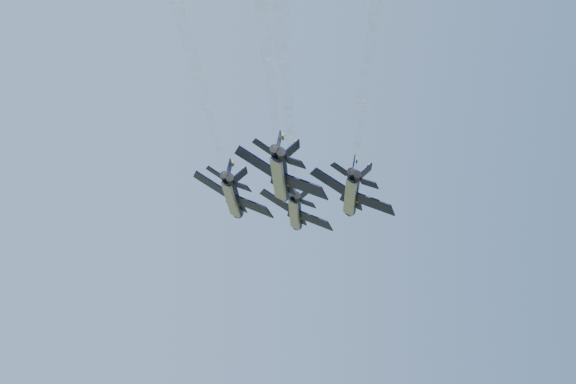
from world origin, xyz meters
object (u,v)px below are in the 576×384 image
object	(u,v)px
jet_right	(352,195)
jet_left	(234,197)
jet_lead	(296,212)
jet_slot	(281,177)

from	to	relation	value
jet_right	jet_left	bearing A→B (deg)	178.26
jet_lead	jet_slot	distance (m)	28.70
jet_left	jet_slot	distance (m)	16.76
jet_lead	jet_right	xyz separation A→B (m)	(3.68, -17.58, 0.00)
jet_lead	jet_left	size ratio (longest dim) A/B	1.00
jet_left	jet_lead	bearing A→B (deg)	58.64
jet_lead	jet_slot	bearing A→B (deg)	-89.85
jet_lead	jet_left	bearing A→B (deg)	-121.36
jet_left	jet_right	xyz separation A→B (m)	(17.16, -7.27, 0.00)
jet_slot	jet_right	bearing A→B (deg)	54.52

